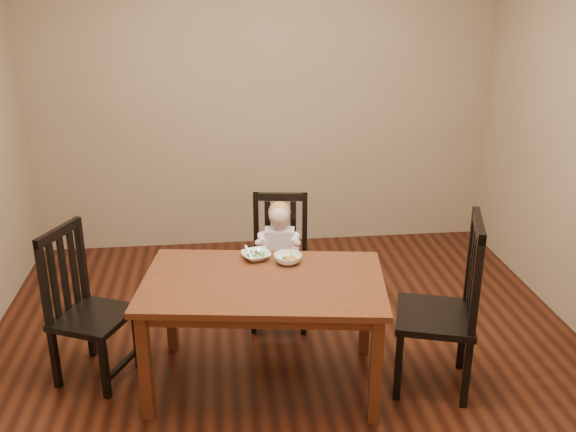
{
  "coord_description": "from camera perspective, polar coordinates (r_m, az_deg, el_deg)",
  "views": [
    {
      "loc": [
        -0.41,
        -3.49,
        2.32
      ],
      "look_at": [
        0.01,
        0.25,
        0.9
      ],
      "focal_mm": 40.0,
      "sensor_mm": 36.0,
      "label": 1
    }
  ],
  "objects": [
    {
      "name": "room",
      "position": [
        3.65,
        0.22,
        5.26
      ],
      "size": [
        4.01,
        4.01,
        2.71
      ],
      "color": "#421B0D",
      "rests_on": "ground"
    },
    {
      "name": "dining_table",
      "position": [
        3.71,
        -2.19,
        -6.79
      ],
      "size": [
        1.48,
        1.02,
        0.69
      ],
      "rotation": [
        0.0,
        0.0,
        -0.14
      ],
      "color": "#43220F",
      "rests_on": "room"
    },
    {
      "name": "chair_child",
      "position": [
        4.47,
        -0.73,
        -4.2
      ],
      "size": [
        0.44,
        0.43,
        0.91
      ],
      "rotation": [
        0.0,
        0.0,
        3.0
      ],
      "color": "black",
      "rests_on": "room"
    },
    {
      "name": "chair_left",
      "position": [
        4.04,
        -17.56,
        -7.82
      ],
      "size": [
        0.53,
        0.54,
        0.96
      ],
      "rotation": [
        0.0,
        0.0,
        -2.0
      ],
      "color": "black",
      "rests_on": "room"
    },
    {
      "name": "chair_right",
      "position": [
        3.85,
        13.79,
        -7.96
      ],
      "size": [
        0.56,
        0.57,
        1.07
      ],
      "rotation": [
        0.0,
        0.0,
        1.26
      ],
      "color": "black",
      "rests_on": "room"
    },
    {
      "name": "toddler",
      "position": [
        4.38,
        -0.76,
        -3.08
      ],
      "size": [
        0.31,
        0.37,
        0.46
      ],
      "primitive_type": null,
      "rotation": [
        0.0,
        0.0,
        3.0
      ],
      "color": "silver",
      "rests_on": "chair_child"
    },
    {
      "name": "bowl_peas",
      "position": [
        3.93,
        -2.86,
        -3.53
      ],
      "size": [
        0.22,
        0.22,
        0.04
      ],
      "primitive_type": "imported",
      "rotation": [
        0.0,
        0.0,
        0.3
      ],
      "color": "white",
      "rests_on": "dining_table"
    },
    {
      "name": "bowl_veg",
      "position": [
        3.87,
        -0.0,
        -3.81
      ],
      "size": [
        0.21,
        0.21,
        0.05
      ],
      "primitive_type": "imported",
      "rotation": [
        0.0,
        0.0,
        0.26
      ],
      "color": "white",
      "rests_on": "dining_table"
    },
    {
      "name": "fork",
      "position": [
        3.91,
        -3.47,
        -3.33
      ],
      "size": [
        0.05,
        0.13,
        0.05
      ],
      "rotation": [
        0.0,
        0.0,
        0.32
      ],
      "color": "silver",
      "rests_on": "bowl_peas"
    }
  ]
}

